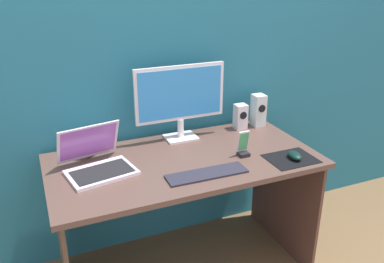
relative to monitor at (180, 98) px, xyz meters
name	(u,v)px	position (x,y,z in m)	size (l,w,h in m)	color
wall_back	(156,44)	(-0.08, 0.15, 0.28)	(6.00, 0.04, 2.50)	#236A81
desk	(184,184)	(-0.08, -0.25, -0.40)	(1.39, 0.70, 0.72)	brown
monitor	(180,98)	(0.00, 0.00, 0.00)	(0.52, 0.14, 0.43)	white
speaker_right	(258,110)	(0.52, 0.01, -0.15)	(0.07, 0.08, 0.20)	silver
speaker_near_monitor	(240,117)	(0.39, 0.01, -0.17)	(0.07, 0.07, 0.15)	white
laptop	(97,162)	(-0.52, -0.21, -0.20)	(0.36, 0.35, 0.21)	silver
fishbowl	(85,143)	(-0.54, 0.00, -0.18)	(0.14, 0.14, 0.14)	silver
keyboard_external	(207,174)	(-0.05, -0.46, -0.24)	(0.40, 0.11, 0.01)	#282632
mousepad	(291,159)	(0.43, -0.47, -0.24)	(0.25, 0.20, 0.00)	black
mouse	(295,155)	(0.44, -0.48, -0.23)	(0.06, 0.10, 0.04)	black
phone_in_dock	(243,147)	(0.22, -0.34, -0.20)	(0.06, 0.05, 0.14)	black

